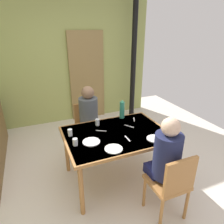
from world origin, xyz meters
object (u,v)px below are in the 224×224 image
Objects in this scene: dining_table at (116,138)px; chair_near_diner at (171,183)px; person_far_diner at (89,113)px; water_bottle_green_near at (122,109)px; person_near_diner at (166,154)px; chair_far_diner at (87,125)px.

chair_near_diner is (0.28, -0.85, -0.17)m from dining_table.
dining_table is 0.91m from chair_near_diner.
person_far_diner reaches higher than water_bottle_green_near.
person_near_diner is 1.49m from person_far_diner.
water_bottle_green_near is at bearing 89.81° from chair_near_diner.
chair_far_diner is (-0.17, 0.85, -0.17)m from dining_table.
water_bottle_green_near reaches higher than dining_table.
person_far_diner is at bearing 106.00° from chair_near_diner.
water_bottle_green_near is (0.00, 1.13, 0.10)m from person_near_diner.
chair_far_diner is 0.73m from water_bottle_green_near.
dining_table is 0.88m from chair_far_diner.
water_bottle_green_near is (0.45, -0.29, 0.10)m from person_far_diner.
person_far_diner is at bearing 90.00° from chair_far_diner.
person_far_diner is at bearing 103.30° from dining_table.
dining_table is 1.58× the size of chair_far_diner.
person_far_diner is (-0.45, 1.56, 0.28)m from chair_near_diner.
chair_near_diner is 1.00× the size of chair_far_diner.
person_far_diner is (-0.17, 0.71, 0.11)m from dining_table.
water_bottle_green_near reaches higher than chair_near_diner.
chair_near_diner is 0.31m from person_near_diner.
dining_table is 1.58× the size of chair_near_diner.
person_far_diner is (-0.45, 1.42, 0.00)m from person_near_diner.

